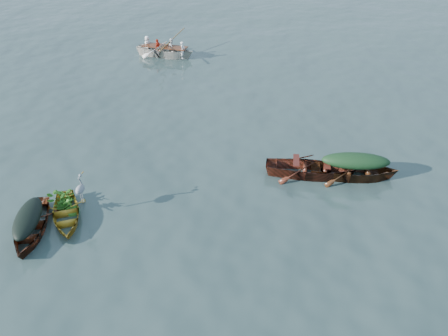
% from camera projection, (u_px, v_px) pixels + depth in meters
% --- Properties ---
extents(ground, '(140.00, 140.00, 0.00)m').
position_uv_depth(ground, '(192.00, 212.00, 13.22)').
color(ground, '#304441').
rests_on(ground, ground).
extents(yellow_dinghy, '(2.36, 2.95, 0.70)m').
position_uv_depth(yellow_dinghy, '(67.00, 219.00, 12.97)').
color(yellow_dinghy, gold).
rests_on(yellow_dinghy, ground).
extents(dark_covered_boat, '(2.13, 3.51, 0.80)m').
position_uv_depth(dark_covered_boat, '(33.00, 232.00, 12.49)').
color(dark_covered_boat, '#512312').
rests_on(dark_covered_boat, ground).
extents(green_tarp_boat, '(4.17, 1.74, 0.92)m').
position_uv_depth(green_tarp_boat, '(352.00, 178.00, 14.68)').
color(green_tarp_boat, '#452A10').
rests_on(green_tarp_boat, ground).
extents(open_wooden_boat, '(4.24, 1.53, 0.96)m').
position_uv_depth(open_wooden_boat, '(310.00, 176.00, 14.77)').
color(open_wooden_boat, maroon).
rests_on(open_wooden_boat, ground).
extents(rowed_boat, '(4.61, 1.79, 1.08)m').
position_uv_depth(rowed_boat, '(166.00, 57.00, 23.96)').
color(rowed_boat, white).
rests_on(rowed_boat, ground).
extents(dark_tarp_cover, '(1.17, 1.93, 0.40)m').
position_uv_depth(dark_tarp_cover, '(27.00, 217.00, 12.15)').
color(dark_tarp_cover, black).
rests_on(dark_tarp_cover, dark_covered_boat).
extents(green_tarp_cover, '(2.30, 0.96, 0.52)m').
position_uv_depth(green_tarp_cover, '(356.00, 160.00, 14.27)').
color(green_tarp_cover, '#143217').
rests_on(green_tarp_cover, green_tarp_boat).
extents(thwart_benches, '(2.13, 0.90, 0.04)m').
position_uv_depth(thwart_benches, '(311.00, 164.00, 14.49)').
color(thwart_benches, '#41150F').
rests_on(thwart_benches, open_wooden_boat).
extents(heron, '(0.44, 0.49, 0.92)m').
position_uv_depth(heron, '(81.00, 193.00, 12.68)').
color(heron, gray).
rests_on(heron, yellow_dinghy).
extents(dinghy_weeds, '(1.05, 1.13, 0.60)m').
position_uv_depth(dinghy_weeds, '(63.00, 191.00, 13.03)').
color(dinghy_weeds, '#275F18').
rests_on(dinghy_weeds, yellow_dinghy).
extents(rowers, '(3.26, 1.52, 0.76)m').
position_uv_depth(rowers, '(164.00, 40.00, 23.43)').
color(rowers, silver).
rests_on(rowers, rowed_boat).
extents(oars, '(0.86, 2.65, 0.06)m').
position_uv_depth(oars, '(165.00, 46.00, 23.63)').
color(oars, olive).
rests_on(oars, rowed_boat).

